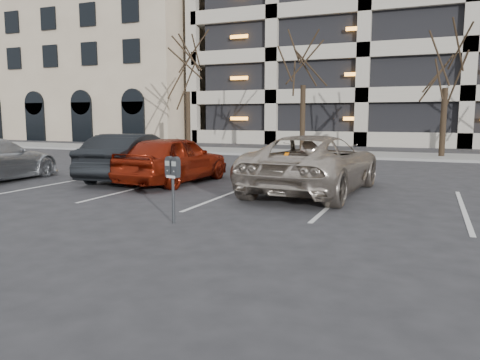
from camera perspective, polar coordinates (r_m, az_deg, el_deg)
The scene contains 11 objects.
ground at distance 9.73m, azimuth 0.88°, elevation -4.25°, with size 140.00×140.00×0.00m, color #28282B.
sidewalk at distance 25.19m, azimuth 14.19°, elevation 3.01°, with size 80.00×4.00×0.12m, color gray.
stall_lines at distance 12.34m, azimuth -1.31°, elevation -1.67°, with size 16.90×5.20×0.00m.
office_building at distance 50.24m, azimuth -17.33°, elevation 13.61°, with size 26.00×16.20×15.00m.
tree_a at distance 28.51m, azimuth -6.46°, elevation 14.94°, with size 3.43×3.43×7.80m.
tree_b at distance 26.00m, azimuth 7.80°, elevation 16.30°, with size 3.62×3.62×8.22m.
tree_c at distance 25.12m, azimuth 24.00°, elevation 14.91°, with size 3.32×3.32×7.55m.
parking_meter at distance 8.89m, azimuth -8.20°, elevation 0.80°, with size 0.34×0.20×1.25m.
suv_silver at distance 12.69m, azimuth 9.05°, elevation 1.97°, with size 2.95×5.70×1.54m.
car_red at distance 14.40m, azimuth -8.07°, elevation 2.53°, with size 1.74×4.32×1.47m, color maroon.
car_dark at distance 15.46m, azimuth -12.93°, elevation 2.78°, with size 1.57×4.50×1.48m, color black.
Camera 1 is at (3.44, -8.88, 2.01)m, focal length 35.00 mm.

